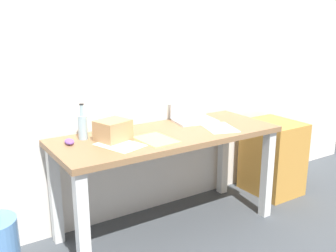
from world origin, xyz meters
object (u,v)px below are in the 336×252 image
computer_mouse (69,142)px  laptop_right (193,115)px  cardboard_box (113,130)px  beer_bottle (83,126)px  desk (168,148)px  filing_cabinet (273,157)px

computer_mouse → laptop_right: bearing=10.2°
laptop_right → cardboard_box: laptop_right is taller
beer_bottle → computer_mouse: bearing=-154.3°
beer_bottle → cardboard_box: (0.16, -0.13, -0.02)m
desk → laptop_right: size_ratio=4.65×
computer_mouse → filing_cabinet: 1.90m
desk → cardboard_box: (-0.41, 0.05, 0.18)m
cardboard_box → filing_cabinet: bearing=-0.3°
laptop_right → cardboard_box: size_ratio=1.74×
beer_bottle → computer_mouse: (-0.12, -0.06, -0.08)m
filing_cabinet → beer_bottle: bearing=175.3°
laptop_right → filing_cabinet: 0.95m
computer_mouse → cardboard_box: 0.29m
computer_mouse → cardboard_box: (0.28, -0.08, 0.05)m
desk → computer_mouse: (-0.68, 0.12, 0.13)m
desk → laptop_right: bearing=26.8°
computer_mouse → filing_cabinet: computer_mouse is taller
computer_mouse → cardboard_box: bearing=-8.7°
laptop_right → beer_bottle: size_ratio=1.44×
beer_bottle → filing_cabinet: 1.81m
beer_bottle → cardboard_box: 0.21m
beer_bottle → cardboard_box: size_ratio=1.20×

